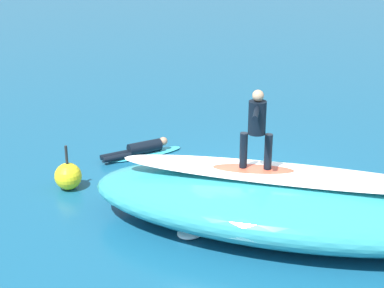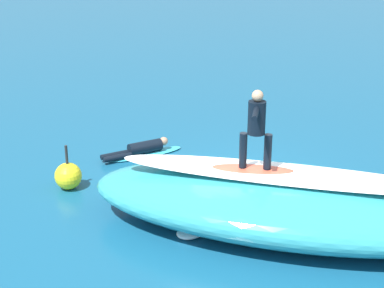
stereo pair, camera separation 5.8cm
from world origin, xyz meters
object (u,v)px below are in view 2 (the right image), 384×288
object	(u,v)px
surfer_paddling	(140,149)
buoy_marker	(68,176)
surfboard_paddling	(145,154)
surfer_riding	(256,124)
surfboard_riding	(255,170)

from	to	relation	value
surfer_paddling	buoy_marker	world-z (taller)	buoy_marker
surfboard_paddling	surfer_paddling	world-z (taller)	surfer_paddling
surfboard_paddling	buoy_marker	size ratio (longest dim) A/B	1.98
surfer_riding	buoy_marker	xyz separation A→B (m)	(3.71, -1.98, -1.77)
surfer_riding	surfboard_riding	bearing A→B (deg)	114.99
surfboard_paddling	buoy_marker	distance (m)	2.49
surfer_riding	surfer_paddling	bearing A→B (deg)	-45.72
surfboard_riding	surfer_paddling	world-z (taller)	surfboard_riding
surfboard_riding	buoy_marker	world-z (taller)	surfboard_riding
surfboard_riding	surfer_riding	distance (m)	0.92
surfer_riding	surfboard_paddling	distance (m)	4.77
surfer_paddling	buoy_marker	xyz separation A→B (m)	(1.56, 1.76, 0.10)
surfboard_paddling	surfer_riding	bearing A→B (deg)	-86.77
buoy_marker	surfboard_paddling	bearing A→B (deg)	-132.77
surfer_riding	surfer_paddling	xyz separation A→B (m)	(2.15, -3.74, -1.87)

